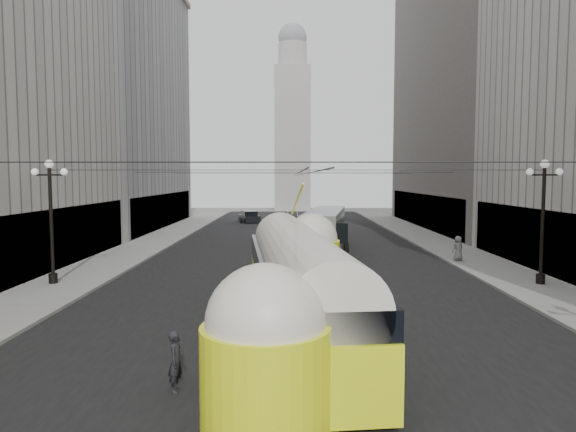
{
  "coord_description": "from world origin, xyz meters",
  "views": [
    {
      "loc": [
        -0.28,
        -8.16,
        5.66
      ],
      "look_at": [
        -0.39,
        12.27,
        4.09
      ],
      "focal_mm": 32.0,
      "sensor_mm": 36.0,
      "label": 1
    }
  ],
  "objects_px": {
    "streetcar": "(298,282)",
    "pedestrian_crossing_b": "(332,382)",
    "pedestrian_crossing_a": "(176,361)",
    "pedestrian_sidewalk_right": "(458,248)",
    "city_bus": "(325,228)"
  },
  "relations": [
    {
      "from": "streetcar",
      "to": "city_bus",
      "type": "distance_m",
      "value": 22.06
    },
    {
      "from": "streetcar",
      "to": "pedestrian_sidewalk_right",
      "type": "xyz_separation_m",
      "value": [
        10.76,
        15.38,
        -0.94
      ]
    },
    {
      "from": "streetcar",
      "to": "pedestrian_crossing_b",
      "type": "relative_size",
      "value": 11.24
    },
    {
      "from": "streetcar",
      "to": "pedestrian_sidewalk_right",
      "type": "relative_size",
      "value": 10.87
    },
    {
      "from": "streetcar",
      "to": "pedestrian_crossing_a",
      "type": "bearing_deg",
      "value": -123.44
    },
    {
      "from": "streetcar",
      "to": "pedestrian_crossing_b",
      "type": "bearing_deg",
      "value": -83.3
    },
    {
      "from": "pedestrian_crossing_a",
      "to": "pedestrian_crossing_b",
      "type": "xyz_separation_m",
      "value": [
        4.01,
        -1.28,
        -0.03
      ]
    },
    {
      "from": "city_bus",
      "to": "pedestrian_sidewalk_right",
      "type": "distance_m",
      "value": 10.62
    },
    {
      "from": "streetcar",
      "to": "pedestrian_sidewalk_right",
      "type": "bearing_deg",
      "value": 55.02
    },
    {
      "from": "streetcar",
      "to": "pedestrian_crossing_a",
      "type": "relative_size",
      "value": 10.85
    },
    {
      "from": "pedestrian_crossing_a",
      "to": "pedestrian_crossing_b",
      "type": "bearing_deg",
      "value": -101.4
    },
    {
      "from": "city_bus",
      "to": "pedestrian_crossing_a",
      "type": "distance_m",
      "value": 27.49
    },
    {
      "from": "pedestrian_crossing_a",
      "to": "pedestrian_crossing_b",
      "type": "height_order",
      "value": "pedestrian_crossing_a"
    },
    {
      "from": "streetcar",
      "to": "pedestrian_crossing_b",
      "type": "xyz_separation_m",
      "value": [
        0.73,
        -6.24,
        -1.11
      ]
    },
    {
      "from": "pedestrian_sidewalk_right",
      "to": "city_bus",
      "type": "bearing_deg",
      "value": -62.62
    }
  ]
}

